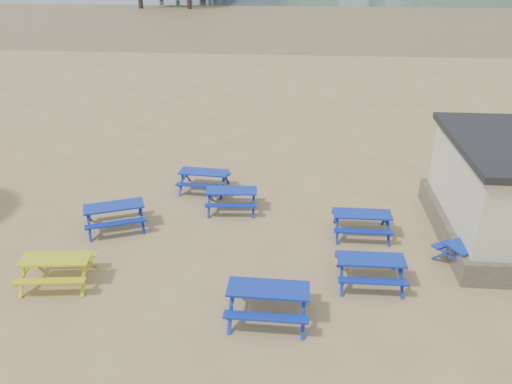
{
  "coord_description": "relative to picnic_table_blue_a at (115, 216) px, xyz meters",
  "views": [
    {
      "loc": [
        2.36,
        -12.79,
        7.99
      ],
      "look_at": [
        1.14,
        1.5,
        1.0
      ],
      "focal_mm": 35.0,
      "sensor_mm": 36.0,
      "label": 1
    }
  ],
  "objects": [
    {
      "name": "picnic_table_blue_e",
      "position": [
        7.69,
        -2.28,
        -0.02
      ],
      "size": [
        1.78,
        1.44,
        0.74
      ],
      "rotation": [
        0.0,
        0.0,
        0.01
      ],
      "color": "#0C0692",
      "rests_on": "ground"
    },
    {
      "name": "picnic_table_blue_b",
      "position": [
        2.32,
        2.96,
        -0.02
      ],
      "size": [
        1.85,
        1.54,
        0.74
      ],
      "rotation": [
        0.0,
        0.0,
        -0.07
      ],
      "color": "#0C0692",
      "rests_on": "ground"
    },
    {
      "name": "ground",
      "position": [
        3.27,
        -0.63,
        -0.39
      ],
      "size": [
        400.0,
        400.0,
        0.0
      ],
      "primitive_type": "plane",
      "color": "tan",
      "rests_on": "ground"
    },
    {
      "name": "picnic_table_yellow",
      "position": [
        -0.53,
        -2.98,
        -0.01
      ],
      "size": [
        1.96,
        1.66,
        0.75
      ],
      "rotation": [
        0.0,
        0.0,
        0.12
      ],
      "color": "#A5B80A",
      "rests_on": "ground"
    },
    {
      "name": "picnic_table_blue_a",
      "position": [
        0.0,
        0.0,
        0.0
      ],
      "size": [
        2.26,
        2.07,
        0.77
      ],
      "rotation": [
        0.0,
        0.0,
        0.39
      ],
      "color": "#0C0692",
      "rests_on": "ground"
    },
    {
      "name": "picnic_table_blue_f",
      "position": [
        10.72,
        -1.2,
        0.01
      ],
      "size": [
        2.37,
        2.25,
        0.78
      ],
      "rotation": [
        0.0,
        0.0,
        0.55
      ],
      "color": "#0C0692",
      "rests_on": "ground"
    },
    {
      "name": "wet_sand",
      "position": [
        3.27,
        54.37,
        -0.38
      ],
      "size": [
        400.0,
        400.0,
        0.0
      ],
      "primitive_type": "plane",
      "color": "olive",
      "rests_on": "ground"
    },
    {
      "name": "picnic_table_blue_g",
      "position": [
        3.52,
        1.54,
        -0.03
      ],
      "size": [
        1.81,
        1.5,
        0.72
      ],
      "rotation": [
        0.0,
        0.0,
        0.08
      ],
      "color": "#0C0692",
      "rests_on": "ground"
    },
    {
      "name": "picnic_table_blue_d",
      "position": [
        5.11,
        -3.87,
        0.02
      ],
      "size": [
        1.98,
        1.6,
        0.82
      ],
      "rotation": [
        0.0,
        0.0,
        -0.02
      ],
      "color": "#0C0692",
      "rests_on": "ground"
    },
    {
      "name": "picnic_table_blue_c",
      "position": [
        7.73,
        0.21,
        -0.02
      ],
      "size": [
        1.77,
        1.43,
        0.74
      ],
      "rotation": [
        0.0,
        0.0,
        0.01
      ],
      "color": "#0C0692",
      "rests_on": "ground"
    }
  ]
}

